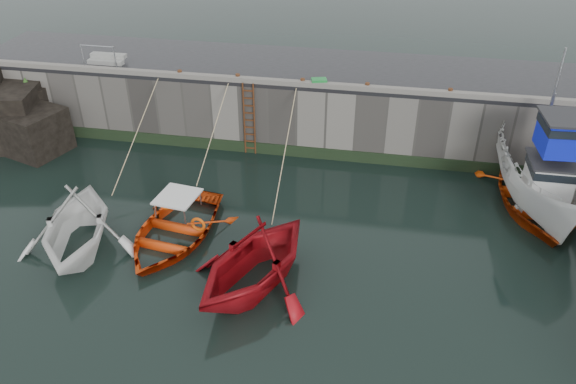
% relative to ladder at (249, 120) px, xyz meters
% --- Properties ---
extents(ground, '(120.00, 120.00, 0.00)m').
position_rel_ladder_xyz_m(ground, '(2.00, -9.91, -1.59)').
color(ground, black).
rests_on(ground, ground).
extents(quay_back, '(30.00, 5.00, 3.00)m').
position_rel_ladder_xyz_m(quay_back, '(2.00, 2.59, -0.09)').
color(quay_back, slate).
rests_on(quay_back, ground).
extents(road_back, '(30.00, 5.00, 0.16)m').
position_rel_ladder_xyz_m(road_back, '(2.00, 2.59, 1.49)').
color(road_back, black).
rests_on(road_back, quay_back).
extents(kerb_back, '(30.00, 0.30, 0.20)m').
position_rel_ladder_xyz_m(kerb_back, '(2.00, 0.24, 1.67)').
color(kerb_back, slate).
rests_on(kerb_back, road_back).
extents(algae_back, '(30.00, 0.08, 0.50)m').
position_rel_ladder_xyz_m(algae_back, '(2.00, 0.05, -1.34)').
color(algae_back, black).
rests_on(algae_back, ground).
extents(rock_outcrop, '(5.85, 4.24, 3.41)m').
position_rel_ladder_xyz_m(rock_outcrop, '(-10.92, -0.80, -0.33)').
color(rock_outcrop, black).
rests_on(rock_outcrop, ground).
extents(ladder, '(0.51, 0.08, 3.20)m').
position_rel_ladder_xyz_m(ladder, '(0.00, 0.00, 0.00)').
color(ladder, '#3F1E0F').
rests_on(ladder, ground).
extents(boat_near_white, '(5.36, 5.81, 2.55)m').
position_rel_ladder_xyz_m(boat_near_white, '(-4.00, -7.54, -1.59)').
color(boat_near_white, white).
rests_on(boat_near_white, ground).
extents(boat_near_white_rope, '(0.04, 5.74, 3.10)m').
position_rel_ladder_xyz_m(boat_near_white_rope, '(-4.00, -2.47, -1.59)').
color(boat_near_white_rope, tan).
rests_on(boat_near_white_rope, ground).
extents(boat_near_blue, '(4.22, 5.45, 1.04)m').
position_rel_ladder_xyz_m(boat_near_blue, '(-1.15, -6.34, -1.59)').
color(boat_near_blue, red).
rests_on(boat_near_blue, ground).
extents(boat_near_blue_rope, '(0.04, 4.71, 3.10)m').
position_rel_ladder_xyz_m(boat_near_blue_rope, '(-1.15, -1.88, -1.59)').
color(boat_near_blue_rope, tan).
rests_on(boat_near_blue_rope, ground).
extents(boat_near_blacktrim, '(5.89, 6.24, 2.61)m').
position_rel_ladder_xyz_m(boat_near_blacktrim, '(2.17, -8.26, -1.59)').
color(boat_near_blacktrim, '#9F0D14').
rests_on(boat_near_blacktrim, ground).
extents(boat_near_blacktrim_rope, '(0.04, 6.40, 3.10)m').
position_rel_ladder_xyz_m(boat_near_blacktrim_rope, '(2.17, -2.84, -1.59)').
color(boat_near_blacktrim_rope, tan).
rests_on(boat_near_blacktrim_rope, ground).
extents(boat_far_white, '(3.38, 7.82, 5.95)m').
position_rel_ladder_xyz_m(boat_far_white, '(11.50, -2.02, -0.36)').
color(boat_far_white, silver).
rests_on(boat_far_white, ground).
extents(boat_far_orange, '(4.46, 6.22, 4.28)m').
position_rel_ladder_xyz_m(boat_far_orange, '(11.50, -1.97, -1.18)').
color(boat_far_orange, '#E1430B').
rests_on(boat_far_orange, ground).
extents(fish_crate, '(0.69, 0.56, 0.29)m').
position_rel_ladder_xyz_m(fish_crate, '(2.86, 0.39, 1.71)').
color(fish_crate, '#178331').
rests_on(fish_crate, road_back).
extents(railing, '(1.60, 1.05, 1.00)m').
position_rel_ladder_xyz_m(railing, '(-6.75, 1.33, 1.77)').
color(railing, '#A5A8AD').
rests_on(railing, road_back).
extents(bollard_a, '(0.18, 0.18, 0.28)m').
position_rel_ladder_xyz_m(bollard_a, '(-3.00, 0.34, 1.71)').
color(bollard_a, '#3F1E0F').
rests_on(bollard_a, road_back).
extents(bollard_b, '(0.18, 0.18, 0.28)m').
position_rel_ladder_xyz_m(bollard_b, '(-0.50, 0.34, 1.71)').
color(bollard_b, '#3F1E0F').
rests_on(bollard_b, road_back).
extents(bollard_c, '(0.18, 0.18, 0.28)m').
position_rel_ladder_xyz_m(bollard_c, '(2.20, 0.34, 1.71)').
color(bollard_c, '#3F1E0F').
rests_on(bollard_c, road_back).
extents(bollard_d, '(0.18, 0.18, 0.28)m').
position_rel_ladder_xyz_m(bollard_d, '(4.80, 0.34, 1.71)').
color(bollard_d, '#3F1E0F').
rests_on(bollard_d, road_back).
extents(bollard_e, '(0.18, 0.18, 0.28)m').
position_rel_ladder_xyz_m(bollard_e, '(8.00, 0.34, 1.71)').
color(bollard_e, '#3F1E0F').
rests_on(bollard_e, road_back).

